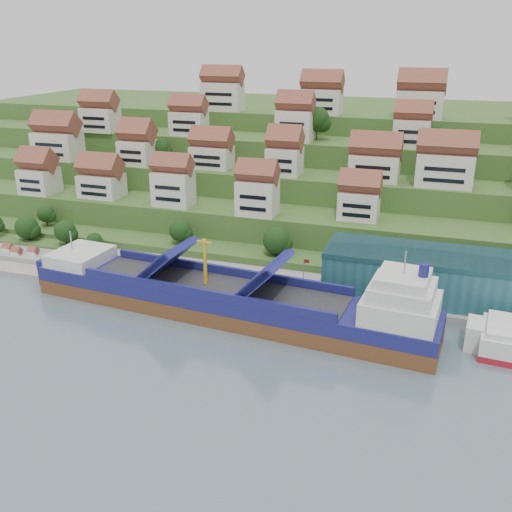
% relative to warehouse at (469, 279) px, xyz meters
% --- Properties ---
extents(ground, '(300.00, 300.00, 0.00)m').
position_rel_warehouse_xyz_m(ground, '(-52.00, -17.00, -7.20)').
color(ground, slate).
rests_on(ground, ground).
extents(quay, '(180.00, 14.00, 2.20)m').
position_rel_warehouse_xyz_m(quay, '(-32.00, -2.00, -6.10)').
color(quay, gray).
rests_on(quay, ground).
extents(pebble_beach, '(45.00, 20.00, 1.00)m').
position_rel_warehouse_xyz_m(pebble_beach, '(-110.00, -5.00, -6.70)').
color(pebble_beach, gray).
rests_on(pebble_beach, ground).
extents(hillside, '(260.00, 128.00, 31.00)m').
position_rel_warehouse_xyz_m(hillside, '(-52.00, 86.55, 3.46)').
color(hillside, '#2D4C1E').
rests_on(hillside, ground).
extents(hillside_village, '(157.97, 62.93, 29.32)m').
position_rel_warehouse_xyz_m(hillside_village, '(-50.77, 43.22, 17.29)').
color(hillside_village, beige).
rests_on(hillside_village, ground).
extents(hillside_trees, '(143.86, 62.93, 32.28)m').
position_rel_warehouse_xyz_m(hillside_trees, '(-65.91, 27.89, 9.86)').
color(hillside_trees, '#193A13').
rests_on(hillside_trees, ground).
extents(warehouse, '(60.00, 15.00, 10.00)m').
position_rel_warehouse_xyz_m(warehouse, '(0.00, 0.00, 0.00)').
color(warehouse, '#235760').
rests_on(warehouse, quay).
extents(flagpole, '(1.28, 0.16, 8.00)m').
position_rel_warehouse_xyz_m(flagpole, '(-33.89, -7.00, -0.32)').
color(flagpole, gray).
rests_on(flagpole, quay).
extents(beach_huts, '(14.40, 3.70, 2.20)m').
position_rel_warehouse_xyz_m(beach_huts, '(-112.00, -6.25, -5.10)').
color(beach_huts, white).
rests_on(beach_huts, pebble_beach).
extents(cargo_ship, '(88.04, 20.87, 19.46)m').
position_rel_warehouse_xyz_m(cargo_ship, '(-45.60, -18.20, -3.58)').
color(cargo_ship, brown).
rests_on(cargo_ship, ground).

